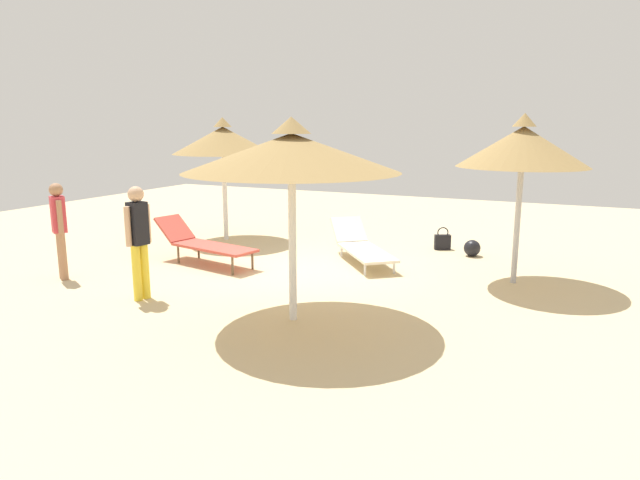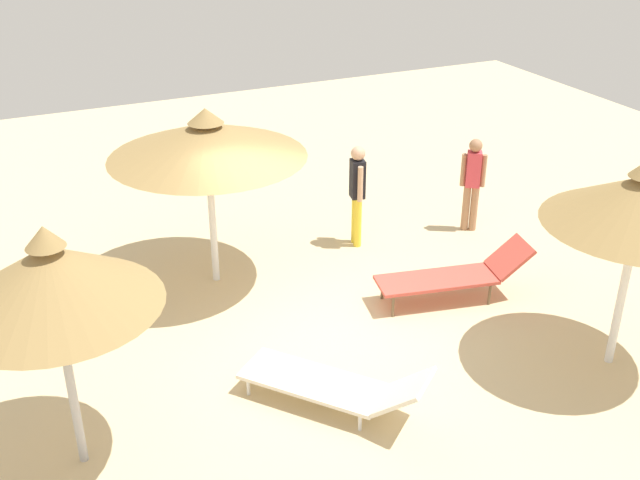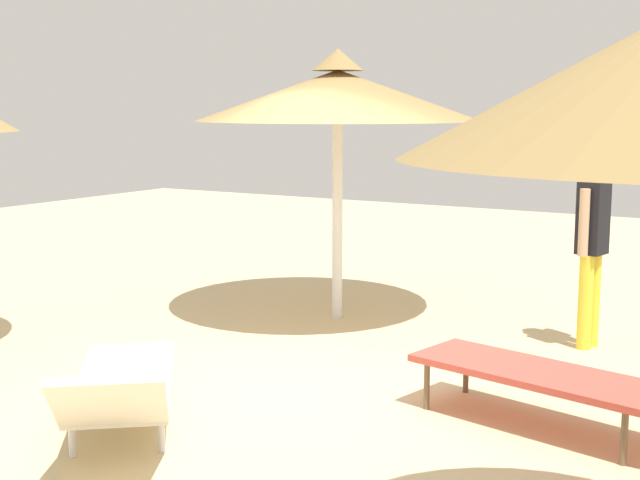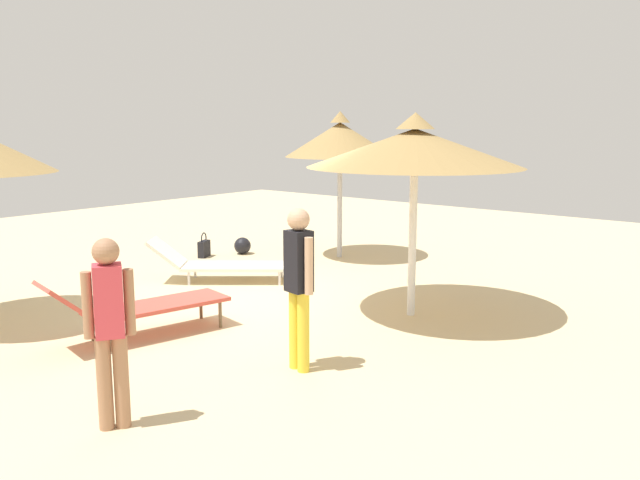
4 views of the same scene
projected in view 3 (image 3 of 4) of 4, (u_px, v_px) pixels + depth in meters
name	position (u px, v px, depth m)	size (l,w,h in m)	color
ground	(307.00, 381.00, 7.22)	(24.00, 24.00, 0.10)	beige
parasol_umbrella_center	(338.00, 96.00, 8.86)	(2.91, 2.91, 2.77)	white
lounge_chair_far_left	(578.00, 374.00, 5.84)	(2.37, 1.06, 0.85)	#CC4C3F
lounge_chair_back	(121.00, 386.00, 5.96)	(1.99, 2.22, 0.73)	silver
person_standing_near_right	(592.00, 239.00, 7.91)	(0.27, 0.43, 1.76)	yellow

